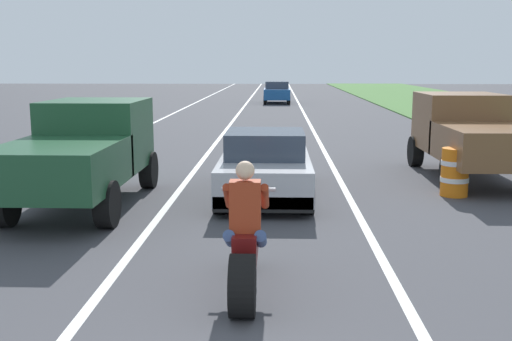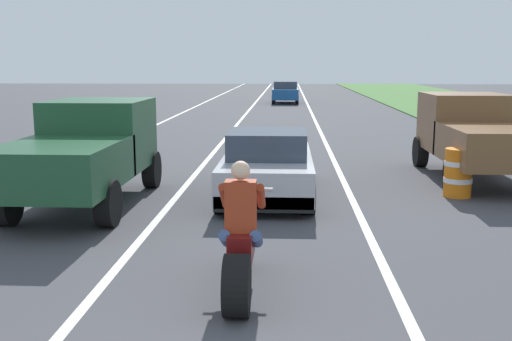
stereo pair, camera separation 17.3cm
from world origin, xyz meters
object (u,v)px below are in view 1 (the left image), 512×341
(sports_car_silver, at_px, (265,166))
(pickup_truck_left_lane_dark_green, at_px, (84,149))
(construction_barrel_nearest, at_px, (455,172))
(distant_car_far_ahead, at_px, (277,92))
(motorcycle_with_rider, at_px, (245,248))
(pickup_truck_right_shoulder_brown, at_px, (470,132))

(sports_car_silver, bearing_deg, pickup_truck_left_lane_dark_green, -164.36)
(sports_car_silver, bearing_deg, construction_barrel_nearest, 1.99)
(construction_barrel_nearest, distance_m, distant_car_far_ahead, 30.27)
(motorcycle_with_rider, distance_m, construction_barrel_nearest, 7.00)
(pickup_truck_left_lane_dark_green, xyz_separation_m, construction_barrel_nearest, (7.38, 1.11, -0.60))
(motorcycle_with_rider, xyz_separation_m, pickup_truck_left_lane_dark_green, (-3.34, 4.60, 0.51))
(construction_barrel_nearest, xyz_separation_m, distant_car_far_ahead, (-3.70, 30.04, 0.27))
(pickup_truck_left_lane_dark_green, relative_size, distant_car_far_ahead, 1.20)
(pickup_truck_right_shoulder_brown, relative_size, distant_car_far_ahead, 1.20)
(pickup_truck_left_lane_dark_green, bearing_deg, motorcycle_with_rider, -54.05)
(sports_car_silver, distance_m, distant_car_far_ahead, 30.18)
(sports_car_silver, height_order, construction_barrel_nearest, sports_car_silver)
(pickup_truck_left_lane_dark_green, height_order, construction_barrel_nearest, pickup_truck_left_lane_dark_green)
(pickup_truck_left_lane_dark_green, bearing_deg, pickup_truck_right_shoulder_brown, 20.71)
(pickup_truck_left_lane_dark_green, height_order, pickup_truck_right_shoulder_brown, same)
(sports_car_silver, distance_m, construction_barrel_nearest, 3.93)
(distant_car_far_ahead, bearing_deg, construction_barrel_nearest, -82.98)
(pickup_truck_right_shoulder_brown, distance_m, construction_barrel_nearest, 2.29)
(pickup_truck_left_lane_dark_green, height_order, distant_car_far_ahead, pickup_truck_left_lane_dark_green)
(pickup_truck_right_shoulder_brown, height_order, construction_barrel_nearest, pickup_truck_right_shoulder_brown)
(sports_car_silver, distance_m, pickup_truck_left_lane_dark_green, 3.63)
(pickup_truck_left_lane_dark_green, relative_size, construction_barrel_nearest, 4.80)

